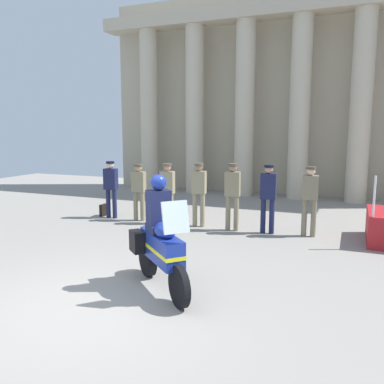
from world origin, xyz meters
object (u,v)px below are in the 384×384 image
object	(u,v)px
officer_in_row_1	(139,187)
officer_in_row_2	(167,188)
officer_in_row_3	(199,189)
officer_in_row_0	(111,185)
officer_in_row_5	(268,193)
officer_in_row_4	(232,191)
briefcase_on_ground	(104,210)
officer_in_row_6	(310,195)
motorcycle_with_rider	(160,242)

from	to	relation	value
officer_in_row_1	officer_in_row_2	distance (m)	0.93
officer_in_row_3	officer_in_row_2	bearing A→B (deg)	-3.57
officer_in_row_1	officer_in_row_3	bearing A→B (deg)	174.39
officer_in_row_0	officer_in_row_5	xyz separation A→B (m)	(4.65, -0.06, 0.03)
officer_in_row_4	briefcase_on_ground	bearing A→B (deg)	-8.38
officer_in_row_5	officer_in_row_3	bearing A→B (deg)	-6.05
officer_in_row_0	officer_in_row_6	world-z (taller)	officer_in_row_6
officer_in_row_0	officer_in_row_6	xyz separation A→B (m)	(5.66, 0.04, 0.02)
officer_in_row_0	officer_in_row_4	world-z (taller)	officer_in_row_4
officer_in_row_1	officer_in_row_3	distance (m)	1.85
motorcycle_with_rider	officer_in_row_1	bearing A→B (deg)	166.54
officer_in_row_0	officer_in_row_3	size ratio (longest dim) A/B	0.98
officer_in_row_4	officer_in_row_5	size ratio (longest dim) A/B	1.01
officer_in_row_4	officer_in_row_5	world-z (taller)	officer_in_row_4
officer_in_row_0	briefcase_on_ground	world-z (taller)	officer_in_row_0
officer_in_row_1	officer_in_row_6	size ratio (longest dim) A/B	0.95
officer_in_row_0	briefcase_on_ground	xyz separation A→B (m)	(-0.38, 0.14, -0.81)
officer_in_row_1	officer_in_row_5	distance (m)	3.72
officer_in_row_1	officer_in_row_4	world-z (taller)	officer_in_row_4
officer_in_row_6	briefcase_on_ground	xyz separation A→B (m)	(-6.03, 0.10, -0.84)
officer_in_row_3	briefcase_on_ground	size ratio (longest dim) A/B	4.78
officer_in_row_1	officer_in_row_6	world-z (taller)	officer_in_row_6
officer_in_row_4	officer_in_row_5	distance (m)	0.91
officer_in_row_0	briefcase_on_ground	size ratio (longest dim) A/B	4.68
officer_in_row_4	officer_in_row_3	bearing A→B (deg)	-9.98
officer_in_row_2	officer_in_row_5	xyz separation A→B (m)	(2.79, -0.01, 0.03)
officer_in_row_6	briefcase_on_ground	bearing A→B (deg)	-5.96
officer_in_row_0	motorcycle_with_rider	distance (m)	5.67
officer_in_row_3	officer_in_row_5	bearing A→B (deg)	173.95
motorcycle_with_rider	briefcase_on_ground	world-z (taller)	motorcycle_with_rider
officer_in_row_1	officer_in_row_2	xyz separation A→B (m)	(0.93, -0.04, 0.03)
briefcase_on_ground	officer_in_row_3	bearing A→B (deg)	-2.93
officer_in_row_4	officer_in_row_6	xyz separation A→B (m)	(1.91, 0.14, -0.02)
officer_in_row_3	motorcycle_with_rider	size ratio (longest dim) A/B	0.91
officer_in_row_0	officer_in_row_2	xyz separation A→B (m)	(1.86, -0.04, -0.00)
officer_in_row_0	officer_in_row_2	size ratio (longest dim) A/B	1.00
briefcase_on_ground	officer_in_row_0	bearing A→B (deg)	-20.46
officer_in_row_5	motorcycle_with_rider	distance (m)	4.31
officer_in_row_3	briefcase_on_ground	distance (m)	3.27
officer_in_row_3	motorcycle_with_rider	distance (m)	4.35
officer_in_row_2	officer_in_row_5	bearing A→B (deg)	174.77
officer_in_row_1	motorcycle_with_rider	world-z (taller)	motorcycle_with_rider
motorcycle_with_rider	briefcase_on_ground	bearing A→B (deg)	176.29
officer_in_row_5	officer_in_row_6	size ratio (longest dim) A/B	1.01
officer_in_row_3	officer_in_row_5	world-z (taller)	officer_in_row_5
officer_in_row_3	officer_in_row_6	size ratio (longest dim) A/B	1.00
officer_in_row_0	officer_in_row_6	bearing A→B (deg)	175.41
motorcycle_with_rider	briefcase_on_ground	distance (m)	6.05
officer_in_row_4	motorcycle_with_rider	size ratio (longest dim) A/B	0.92
officer_in_row_3	briefcase_on_ground	world-z (taller)	officer_in_row_3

